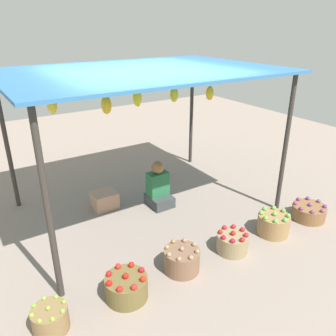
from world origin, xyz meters
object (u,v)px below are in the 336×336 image
object	(u,v)px
vendor_person	(158,189)
basket_limes	(50,319)
wooden_crate_near_vendor	(105,200)
basket_purple_onions	(309,212)
basket_red_apples	(232,242)
basket_green_apples	(273,224)
basket_potatoes	(182,260)
basket_red_tomatoes	(126,287)

from	to	relation	value
vendor_person	basket_limes	world-z (taller)	vendor_person
vendor_person	wooden_crate_near_vendor	size ratio (longest dim) A/B	2.00
basket_limes	basket_purple_onions	xyz separation A→B (m)	(3.98, -0.07, -0.02)
basket_red_apples	basket_green_apples	size ratio (longest dim) A/B	0.92
vendor_person	basket_potatoes	xyz separation A→B (m)	(-0.61, -1.56, -0.15)
basket_green_apples	basket_red_apples	bearing A→B (deg)	179.07
basket_red_tomatoes	basket_green_apples	xyz separation A→B (m)	(2.35, -0.03, 0.02)
basket_limes	basket_red_apples	world-z (taller)	basket_red_apples
basket_purple_onions	basket_limes	bearing A→B (deg)	179.04
wooden_crate_near_vendor	basket_green_apples	bearing A→B (deg)	-49.19
basket_red_apples	basket_purple_onions	size ratio (longest dim) A/B	0.82
vendor_person	wooden_crate_near_vendor	distance (m)	0.92
basket_limes	basket_red_apples	bearing A→B (deg)	-0.77
vendor_person	basket_limes	xyz separation A→B (m)	(-2.23, -1.59, -0.16)
basket_potatoes	basket_red_apples	distance (m)	0.79
basket_red_tomatoes	wooden_crate_near_vendor	size ratio (longest dim) A/B	1.23
basket_red_tomatoes	basket_limes	bearing A→B (deg)	178.81
basket_red_tomatoes	wooden_crate_near_vendor	world-z (taller)	basket_red_tomatoes
wooden_crate_near_vendor	vendor_person	bearing A→B (deg)	-26.97
basket_potatoes	wooden_crate_near_vendor	bearing A→B (deg)	95.44
basket_green_apples	wooden_crate_near_vendor	size ratio (longest dim) A/B	1.17
vendor_person	basket_red_tomatoes	xyz separation A→B (m)	(-1.39, -1.60, -0.16)
basket_red_tomatoes	basket_potatoes	distance (m)	0.78
wooden_crate_near_vendor	basket_red_tomatoes	bearing A→B (deg)	-106.38
basket_green_apples	wooden_crate_near_vendor	xyz separation A→B (m)	(-1.76, 2.04, -0.02)
basket_potatoes	basket_green_apples	xyz separation A→B (m)	(1.57, -0.07, 0.01)
basket_red_tomatoes	wooden_crate_near_vendor	distance (m)	2.10
basket_red_tomatoes	basket_green_apples	size ratio (longest dim) A/B	1.05
basket_red_tomatoes	basket_red_apples	distance (m)	1.57
basket_green_apples	basket_potatoes	bearing A→B (deg)	177.46
vendor_person	basket_red_apples	distance (m)	1.64
basket_potatoes	basket_green_apples	world-z (taller)	basket_green_apples
vendor_person	basket_green_apples	distance (m)	1.90
basket_purple_onions	basket_red_tomatoes	bearing A→B (deg)	179.10
basket_potatoes	basket_red_apples	bearing A→B (deg)	-4.13
vendor_person	basket_green_apples	bearing A→B (deg)	-59.56
basket_limes	basket_red_apples	distance (m)	2.40
basket_red_tomatoes	wooden_crate_near_vendor	xyz separation A→B (m)	(0.59, 2.01, -0.00)
basket_red_tomatoes	basket_potatoes	xyz separation A→B (m)	(0.78, 0.04, 0.01)
vendor_person	wooden_crate_near_vendor	world-z (taller)	vendor_person
basket_red_tomatoes	basket_green_apples	bearing A→B (deg)	-0.67
basket_limes	basket_green_apples	bearing A→B (deg)	-0.81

